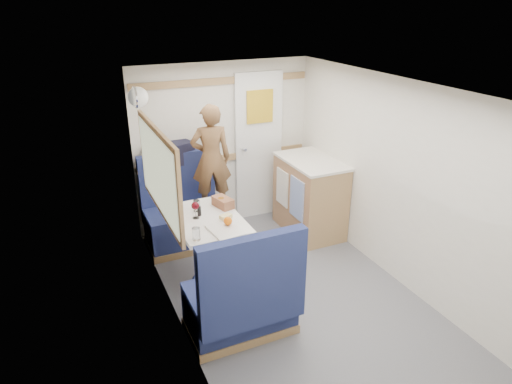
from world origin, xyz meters
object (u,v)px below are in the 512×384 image
bread_loaf (223,202)px  galley_counter (310,196)px  duffel_bag (170,154)px  beer_glass (221,203)px  dome_light (138,97)px  cheese_block (226,217)px  tumbler_left (196,234)px  tumbler_mid (197,206)px  dinette_table (208,232)px  pepper_grinder (199,211)px  tray (225,230)px  wine_glass (195,206)px  bench_far (185,220)px  bench_near (243,305)px  person (211,159)px  orange_fruit (228,221)px

bread_loaf → galley_counter: bearing=17.0°
galley_counter → duffel_bag: size_ratio=1.79×
beer_glass → bread_loaf: bearing=-4.3°
dome_light → cheese_block: (0.53, -0.97, -0.99)m
tumbler_left → tumbler_mid: bearing=72.2°
dinette_table → tumbler_mid: (-0.04, 0.19, 0.21)m
pepper_grinder → tray: bearing=-74.3°
duffel_bag → cheese_block: duffel_bag is taller
wine_glass → beer_glass: size_ratio=1.70×
wine_glass → beer_glass: wine_glass is taller
tray → bench_far: bearing=92.9°
galley_counter → duffel_bag: duffel_bag is taller
galley_counter → beer_glass: bearing=-163.3°
bench_far → beer_glass: bearing=-73.5°
bench_far → wine_glass: bearing=-97.0°
dome_light → wine_glass: 1.25m
bench_near → wine_glass: size_ratio=6.25×
dinette_table → tray: 0.37m
bench_far → galley_counter: bench_far is taller
cheese_block → beer_glass: 0.30m
galley_counter → bench_far: bearing=167.9°
dinette_table → dome_light: dome_light is taller
beer_glass → tumbler_left: bearing=-128.2°
bench_near → dome_light: bearing=102.8°
bench_far → tumbler_left: 1.35m
duffel_bag → cheese_block: (0.19, -1.24, -0.27)m
tumbler_left → bread_loaf: tumbler_left is taller
tumbler_left → cheese_block: bearing=34.3°
bench_far → person: person is taller
orange_fruit → pepper_grinder: bearing=117.2°
galley_counter → beer_glass: size_ratio=9.32×
dome_light → tumbler_left: bearing=-82.3°
wine_glass → tumbler_left: (-0.12, -0.41, -0.07)m
dome_light → galley_counter: size_ratio=0.22×
dinette_table → galley_counter: size_ratio=1.00×
orange_fruit → cheese_block: orange_fruit is taller
dinette_table → galley_counter: (1.47, 0.55, -0.10)m
duffel_bag → bread_loaf: 1.02m
cheese_block → pepper_grinder: pepper_grinder is taller
galley_counter → duffel_bag: (-1.52, 0.57, 0.56)m
beer_glass → bench_near: bearing=-101.2°
tray → wine_glass: (-0.16, 0.36, 0.11)m
bench_far → dome_light: (-0.39, -0.01, 1.45)m
person → cheese_block: person is taller
person → orange_fruit: person is taller
wine_glass → tumbler_left: wine_glass is taller
bread_loaf → tray: bearing=-108.4°
bread_loaf → dinette_table: bearing=-143.0°
person → bread_loaf: size_ratio=5.16×
duffel_bag → beer_glass: bearing=-91.4°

